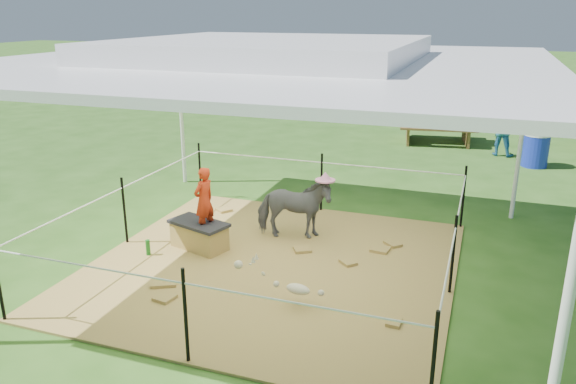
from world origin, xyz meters
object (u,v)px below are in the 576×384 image
(trash_barrel, at_px, (536,148))
(picnic_table_near, at_px, (437,127))
(pony, at_px, (294,209))
(foal, at_px, (298,287))
(woman, at_px, (204,194))
(distant_person, at_px, (503,128))
(straw_bale, at_px, (199,236))
(green_bottle, at_px, (148,247))

(trash_barrel, xyz_separation_m, picnic_table_near, (-2.21, 1.68, -0.03))
(pony, distance_m, foal, 2.00)
(foal, relative_size, picnic_table_near, 0.46)
(woman, height_order, trash_barrel, woman)
(distant_person, bearing_deg, pony, 81.84)
(woman, distance_m, distant_person, 8.15)
(foal, height_order, picnic_table_near, picnic_table_near)
(straw_bale, relative_size, trash_barrel, 0.94)
(pony, bearing_deg, straw_bale, 109.90)
(green_bottle, distance_m, picnic_table_near, 9.02)
(pony, bearing_deg, green_bottle, 111.50)
(woman, distance_m, foal, 2.11)
(trash_barrel, distance_m, distant_person, 1.07)
(straw_bale, bearing_deg, foal, -30.65)
(straw_bale, height_order, picnic_table_near, picnic_table_near)
(woman, xyz_separation_m, pony, (1.03, 0.78, -0.36))
(pony, height_order, distant_person, distant_person)
(straw_bale, relative_size, woman, 0.83)
(straw_bale, distance_m, foal, 2.12)
(woman, bearing_deg, straw_bale, -72.98)
(foal, xyz_separation_m, picnic_table_near, (0.66, 9.12, 0.12))
(woman, bearing_deg, foal, 74.93)
(trash_barrel, height_order, distant_person, distant_person)
(trash_barrel, bearing_deg, picnic_table_near, 142.75)
(trash_barrel, bearing_deg, foal, -111.11)
(woman, height_order, green_bottle, woman)
(woman, relative_size, distant_person, 0.74)
(picnic_table_near, bearing_deg, straw_bale, -115.64)
(trash_barrel, bearing_deg, pony, -122.57)
(trash_barrel, relative_size, distant_person, 0.65)
(straw_bale, height_order, green_bottle, straw_bale)
(straw_bale, bearing_deg, woman, -0.00)
(green_bottle, bearing_deg, trash_barrel, 52.40)
(woman, relative_size, trash_barrel, 1.13)
(distant_person, bearing_deg, green_bottle, 75.20)
(straw_bale, bearing_deg, trash_barrel, 53.57)
(green_bottle, height_order, picnic_table_near, picnic_table_near)
(woman, distance_m, picnic_table_near, 8.40)
(woman, xyz_separation_m, trash_barrel, (4.59, 6.36, -0.43))
(straw_bale, bearing_deg, pony, 34.61)
(pony, height_order, trash_barrel, pony)
(pony, bearing_deg, foal, -174.26)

